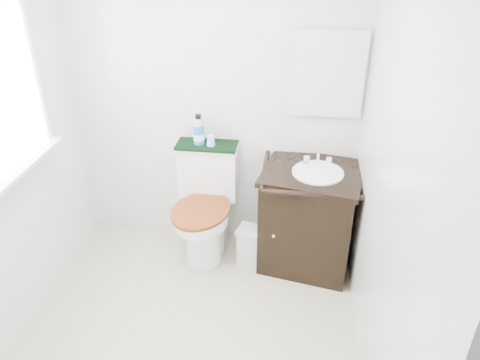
% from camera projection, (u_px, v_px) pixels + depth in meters
% --- Properties ---
extents(floor, '(2.40, 2.40, 0.00)m').
position_uv_depth(floor, '(187.00, 338.00, 3.07)').
color(floor, '#BEB699').
rests_on(floor, ground).
extents(wall_back, '(2.40, 0.00, 2.40)m').
position_uv_depth(wall_back, '(215.00, 102.00, 3.52)').
color(wall_back, silver).
rests_on(wall_back, ground).
extents(wall_right, '(0.00, 2.40, 2.40)m').
position_uv_depth(wall_right, '(387.00, 193.00, 2.36)').
color(wall_right, silver).
rests_on(wall_right, ground).
extents(mirror, '(0.50, 0.02, 0.60)m').
position_uv_depth(mirror, '(327.00, 74.00, 3.28)').
color(mirror, silver).
rests_on(mirror, wall_back).
extents(toilet, '(0.51, 0.69, 0.88)m').
position_uv_depth(toilet, '(206.00, 209.00, 3.72)').
color(toilet, white).
rests_on(toilet, floor).
extents(vanity, '(0.80, 0.72, 0.92)m').
position_uv_depth(vanity, '(310.00, 216.00, 3.55)').
color(vanity, black).
rests_on(vanity, floor).
extents(trash_bin, '(0.26, 0.23, 0.32)m').
position_uv_depth(trash_bin, '(252.00, 246.00, 3.67)').
color(trash_bin, silver).
rests_on(trash_bin, floor).
extents(towel, '(0.47, 0.22, 0.02)m').
position_uv_depth(towel, '(207.00, 145.00, 3.58)').
color(towel, black).
rests_on(towel, toilet).
extents(mouthwash_bottle, '(0.08, 0.08, 0.24)m').
position_uv_depth(mouthwash_bottle, '(199.00, 130.00, 3.54)').
color(mouthwash_bottle, blue).
rests_on(mouthwash_bottle, towel).
extents(cup, '(0.06, 0.06, 0.08)m').
position_uv_depth(cup, '(211.00, 140.00, 3.54)').
color(cup, '#97D4F8').
rests_on(cup, towel).
extents(soap_bar, '(0.08, 0.05, 0.02)m').
position_uv_depth(soap_bar, '(305.00, 162.00, 3.45)').
color(soap_bar, teal).
rests_on(soap_bar, vanity).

